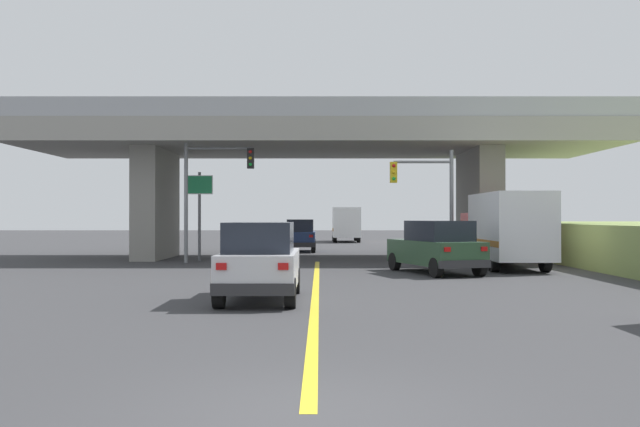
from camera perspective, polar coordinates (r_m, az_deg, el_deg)
ground at (r=36.92m, az=0.01°, el=-3.65°), size 160.00×160.00×0.00m
overpass_bridge at (r=37.02m, az=0.01°, el=4.99°), size 29.92×9.86×7.68m
lane_divider_stripe at (r=20.90m, az=-0.15°, el=-6.20°), size 0.20×26.29×0.01m
suv_lead at (r=18.12m, az=-4.68°, el=-3.91°), size 1.94×4.37×2.02m
suv_crossing at (r=27.19m, az=9.61°, el=-2.70°), size 3.31×5.19×2.02m
box_truck at (r=30.62m, az=15.05°, el=-1.23°), size 2.33×7.49×3.15m
sedan_oncoming at (r=43.96m, az=-1.38°, el=-1.80°), size 1.88×4.39×2.02m
traffic_signal_nearside at (r=32.69m, az=9.13°, el=1.85°), size 2.92×0.36×5.25m
traffic_signal_farside at (r=33.49m, az=-8.84°, el=2.60°), size 3.29×0.36×5.94m
highway_sign at (r=34.86m, az=-9.56°, el=1.31°), size 1.33×0.17×4.37m
semi_truck_distant at (r=61.56m, az=2.32°, el=-0.85°), size 2.33×6.73×2.99m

